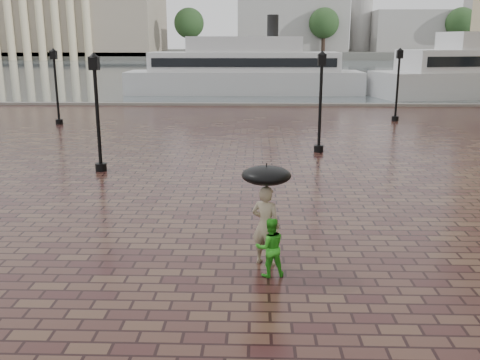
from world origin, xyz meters
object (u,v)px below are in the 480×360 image
object	(u,v)px
street_lamps	(225,93)
ferry_near	(244,71)
adult_pedestrian	(266,225)
child_pedestrian	(270,247)

from	to	relation	value
street_lamps	ferry_near	distance (m)	24.26
street_lamps	ferry_near	world-z (taller)	ferry_near
adult_pedestrian	child_pedestrian	size ratio (longest dim) A/B	1.41
street_lamps	adult_pedestrian	distance (m)	16.54
adult_pedestrian	street_lamps	bearing A→B (deg)	-58.69
street_lamps	ferry_near	bearing A→B (deg)	88.94
street_lamps	adult_pedestrian	bearing A→B (deg)	-83.62
ferry_near	child_pedestrian	bearing A→B (deg)	-88.79
street_lamps	adult_pedestrian	size ratio (longest dim) A/B	11.56
adult_pedestrian	ferry_near	world-z (taller)	ferry_near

